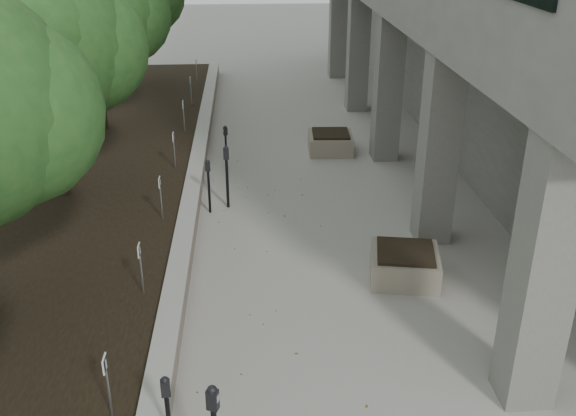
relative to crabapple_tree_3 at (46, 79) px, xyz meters
name	(u,v)px	position (x,y,z in m)	size (l,w,h in m)	color
retaining_wall	(195,180)	(2.97, 1.00, -2.87)	(0.39, 26.00, 0.50)	gray
planting_bed	(47,186)	(-0.70, 1.00, -2.92)	(7.00, 26.00, 0.40)	black
crabapple_tree_3	(46,79)	(0.00, 0.00, 0.00)	(4.60, 4.00, 5.44)	#23511F
crabapple_tree_4	(94,38)	(0.00, 5.00, 0.00)	(4.60, 4.00, 5.44)	#23511F
crabapple_tree_5	(123,13)	(0.00, 10.00, 0.00)	(4.60, 4.00, 5.44)	#23511F
parking_sign_2	(108,387)	(2.45, -7.50, -2.24)	(0.04, 0.22, 0.96)	black
parking_sign_3	(141,269)	(2.45, -4.50, -2.24)	(0.04, 0.22, 0.96)	black
parking_sign_4	(161,198)	(2.45, -1.50, -2.24)	(0.04, 0.22, 0.96)	black
parking_sign_5	(174,151)	(2.45, 1.50, -2.24)	(0.04, 0.22, 0.96)	black
parking_sign_6	(184,117)	(2.45, 4.50, -2.24)	(0.04, 0.22, 0.96)	black
parking_sign_7	(191,91)	(2.45, 7.50, -2.24)	(0.04, 0.22, 0.96)	black
parking_sign_8	(197,71)	(2.45, 10.50, -2.24)	(0.04, 0.22, 0.96)	black
parking_meter_3	(209,186)	(3.40, -0.39, -2.46)	(0.13, 0.09, 1.32)	black
parking_meter_4	(227,177)	(3.82, -0.12, -2.35)	(0.15, 0.11, 1.54)	black
parking_meter_5	(226,148)	(3.74, 2.33, -2.49)	(0.12, 0.09, 1.26)	black
planter_front	(405,264)	(7.26, -3.62, -2.82)	(1.28, 1.28, 0.60)	gray
planter_back	(330,142)	(6.74, 3.61, -2.83)	(1.26, 1.26, 0.59)	gray
berry_scatter	(270,265)	(4.70, -3.00, -3.11)	(3.30, 14.10, 0.02)	maroon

